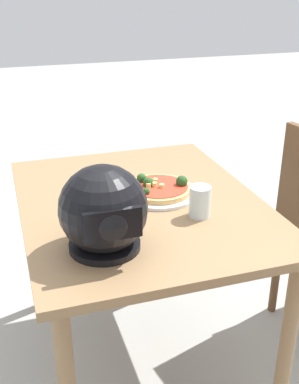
# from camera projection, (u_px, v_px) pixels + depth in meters

# --- Properties ---
(ground_plane) EXTENTS (14.00, 14.00, 0.00)m
(ground_plane) POSITION_uv_depth(u_px,v_px,m) (142.00, 355.00, 1.97)
(ground_plane) COLOR #9E9E99
(dining_table) EXTENTS (0.82, 1.03, 0.71)m
(dining_table) POSITION_uv_depth(u_px,v_px,m) (140.00, 223.00, 1.71)
(dining_table) COLOR olive
(dining_table) RESTS_ON ground
(pizza_plate) EXTENTS (0.28, 0.28, 0.01)m
(pizza_plate) POSITION_uv_depth(u_px,v_px,m) (159.00, 193.00, 1.72)
(pizza_plate) COLOR white
(pizza_plate) RESTS_ON dining_table
(pizza) EXTENTS (0.24, 0.24, 0.05)m
(pizza) POSITION_uv_depth(u_px,v_px,m) (159.00, 187.00, 1.71)
(pizza) COLOR tan
(pizza) RESTS_ON pizza_plate
(motorcycle_helmet) EXTENTS (0.25, 0.25, 0.25)m
(motorcycle_helmet) POSITION_uv_depth(u_px,v_px,m) (103.00, 211.00, 1.33)
(motorcycle_helmet) COLOR black
(motorcycle_helmet) RESTS_ON dining_table
(drinking_glass) EXTENTS (0.07, 0.07, 0.10)m
(drinking_glass) POSITION_uv_depth(u_px,v_px,m) (200.00, 202.00, 1.54)
(drinking_glass) COLOR silver
(drinking_glass) RESTS_ON dining_table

